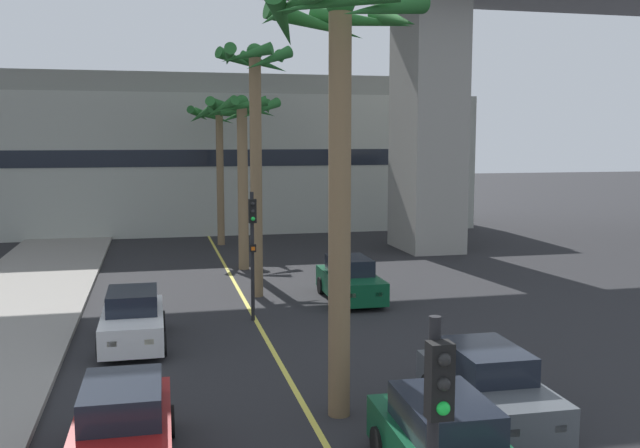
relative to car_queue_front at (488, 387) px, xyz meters
The scene contains 12 objects.
lane_stripe_center 10.73m from the car_queue_front, 109.62° to the left, with size 0.14×56.00×0.01m, color #DBCC4C.
pier_building_backdrop 34.18m from the car_queue_front, 96.08° to the left, with size 34.51×8.04×9.76m.
car_queue_front is the anchor object (origin of this frame).
car_queue_second 3.26m from the car_queue_front, 128.24° to the right, with size 1.93×4.15×1.56m.
car_queue_third 10.51m from the car_queue_front, 134.86° to the left, with size 1.84×4.10×1.56m.
car_queue_fourth 11.51m from the car_queue_front, 89.04° to the left, with size 1.88×4.12×1.56m.
car_queue_fifth 7.39m from the car_queue_front, behind, with size 1.88×4.12×1.56m.
traffic_light_median_far 10.18m from the car_queue_front, 111.62° to the left, with size 0.24×0.37×4.20m.
palm_tree_near_median 19.48m from the car_queue_front, 98.69° to the left, with size 3.48×3.54×7.79m.
palm_tree_mid_median 26.99m from the car_queue_front, 96.81° to the left, with size 3.58×3.64×7.71m.
palm_tree_far_median 6.95m from the car_queue_front, 161.50° to the left, with size 3.51×3.62×8.92m.
palm_tree_farthest_median 14.62m from the car_queue_front, 103.33° to the left, with size 2.84×2.97×9.30m.
Camera 1 is at (-3.11, 0.64, 5.93)m, focal length 40.10 mm.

